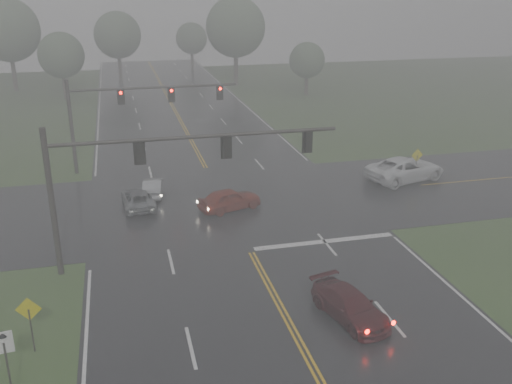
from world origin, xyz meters
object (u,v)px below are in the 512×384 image
object	(u,v)px
car_grey	(139,207)
signal_gantry_near	(145,166)
sedan_maroon	(349,318)
signal_gantry_far	(124,106)
sedan_red	(230,210)
pickup_white	(404,180)
sedan_silver	(154,195)

from	to	relation	value
car_grey	signal_gantry_near	xyz separation A→B (m)	(0.27, -8.46, 5.51)
sedan_maroon	car_grey	size ratio (longest dim) A/B	1.02
car_grey	signal_gantry_far	xyz separation A→B (m)	(-0.35, 8.70, 5.21)
sedan_maroon	signal_gantry_far	distance (m)	26.79
sedan_red	signal_gantry_far	xyz separation A→B (m)	(-6.25, 10.55, 5.21)
sedan_maroon	pickup_white	size ratio (longest dim) A/B	0.70
sedan_silver	signal_gantry_near	distance (m)	11.96
sedan_red	signal_gantry_near	distance (m)	10.29
signal_gantry_near	signal_gantry_far	distance (m)	17.18
sedan_silver	car_grey	size ratio (longest dim) A/B	0.85
sedan_maroon	signal_gantry_far	size ratio (longest dim) A/B	0.34
car_grey	sedan_maroon	bearing A→B (deg)	114.44
car_grey	sedan_silver	bearing A→B (deg)	-122.28
sedan_maroon	car_grey	xyz separation A→B (m)	(-8.55, 16.03, 0.00)
sedan_silver	sedan_red	bearing A→B (deg)	148.69
car_grey	pickup_white	size ratio (longest dim) A/B	0.69
sedan_maroon	sedan_red	size ratio (longest dim) A/B	1.05
sedan_maroon	signal_gantry_near	bearing A→B (deg)	123.52
pickup_white	car_grey	bearing A→B (deg)	76.99
sedan_silver	signal_gantry_near	xyz separation A→B (m)	(-0.89, -10.58, 5.51)
sedan_red	signal_gantry_near	size ratio (longest dim) A/B	0.28
pickup_white	signal_gantry_near	size ratio (longest dim) A/B	0.42
pickup_white	signal_gantry_near	world-z (taller)	signal_gantry_near
sedan_silver	signal_gantry_far	size ratio (longest dim) A/B	0.28
sedan_silver	signal_gantry_near	bearing A→B (deg)	93.75
signal_gantry_near	signal_gantry_far	size ratio (longest dim) A/B	1.14
sedan_silver	car_grey	xyz separation A→B (m)	(-1.16, -2.12, 0.00)
sedan_maroon	pickup_white	bearing A→B (deg)	41.54
sedan_red	signal_gantry_near	xyz separation A→B (m)	(-5.64, -6.61, 5.51)
sedan_silver	signal_gantry_far	distance (m)	8.53
car_grey	signal_gantry_near	bearing A→B (deg)	88.17
sedan_red	signal_gantry_far	distance (m)	13.33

